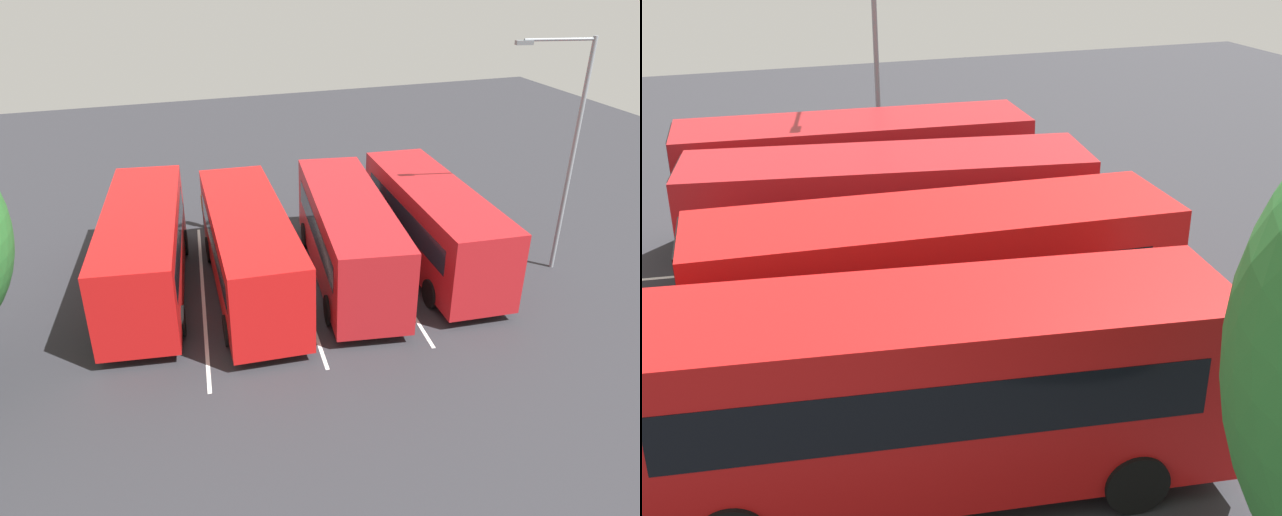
{
  "view_description": "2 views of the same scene",
  "coord_description": "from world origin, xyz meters",
  "views": [
    {
      "loc": [
        -19.35,
        5.38,
        11.31
      ],
      "look_at": [
        -1.47,
        -0.44,
        1.54
      ],
      "focal_mm": 34.77,
      "sensor_mm": 36.0,
      "label": 1
    },
    {
      "loc": [
        3.5,
        15.04,
        8.37
      ],
      "look_at": [
        -1.44,
        0.49,
        1.55
      ],
      "focal_mm": 45.49,
      "sensor_mm": 36.0,
      "label": 2
    }
  ],
  "objects": [
    {
      "name": "ground_plane",
      "position": [
        0.0,
        0.0,
        0.0
      ],
      "size": [
        59.5,
        59.5,
        0.0
      ],
      "primitive_type": "plane",
      "color": "#2B2B30"
    },
    {
      "name": "bus_center_left",
      "position": [
        -0.46,
        -1.84,
        1.75
      ],
      "size": [
        9.31,
        3.84,
        3.17
      ],
      "rotation": [
        0.0,
        0.0,
        -0.16
      ],
      "color": "#AD191E",
      "rests_on": "ground"
    },
    {
      "name": "lane_stripe_inner_right",
      "position": [
        0.0,
        3.47,
        0.0
      ],
      "size": [
        11.04,
        1.39,
        0.01
      ],
      "primitive_type": "cube",
      "rotation": [
        0.0,
        0.0,
        -0.11
      ],
      "color": "silver",
      "rests_on": "ground"
    },
    {
      "name": "lane_stripe_outer_left",
      "position": [
        0.0,
        -3.47,
        0.0
      ],
      "size": [
        11.04,
        1.39,
        0.01
      ],
      "primitive_type": "cube",
      "rotation": [
        0.0,
        0.0,
        -0.11
      ],
      "color": "silver",
      "rests_on": "ground"
    },
    {
      "name": "bus_far_left",
      "position": [
        -0.42,
        -5.24,
        1.75
      ],
      "size": [
        9.2,
        3.1,
        3.17
      ],
      "rotation": [
        0.0,
        0.0,
        -0.07
      ],
      "color": "#AD191E",
      "rests_on": "ground"
    },
    {
      "name": "bus_center_right",
      "position": [
        -0.47,
        1.8,
        1.75
      ],
      "size": [
        9.18,
        3.02,
        3.17
      ],
      "rotation": [
        0.0,
        0.0,
        -0.06
      ],
      "color": "red",
      "rests_on": "ground"
    },
    {
      "name": "bus_far_right",
      "position": [
        0.72,
        5.24,
        1.75
      ],
      "size": [
        9.29,
        3.68,
        3.17
      ],
      "rotation": [
        0.0,
        0.0,
        -0.14
      ],
      "color": "red",
      "rests_on": "ground"
    },
    {
      "name": "lane_stripe_inner_left",
      "position": [
        0.0,
        0.0,
        0.0
      ],
      "size": [
        11.04,
        1.39,
        0.01
      ],
      "primitive_type": "cube",
      "rotation": [
        0.0,
        0.0,
        -0.11
      ],
      "color": "silver",
      "rests_on": "ground"
    },
    {
      "name": "street_lamp",
      "position": [
        -2.05,
        -9.37,
        4.87
      ],
      "size": [
        0.75,
        2.69,
        8.48
      ],
      "rotation": [
        0.0,
        0.0,
        1.36
      ],
      "color": "gray",
      "rests_on": "ground"
    }
  ]
}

